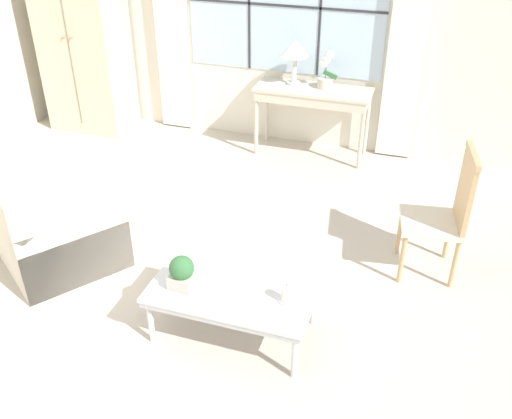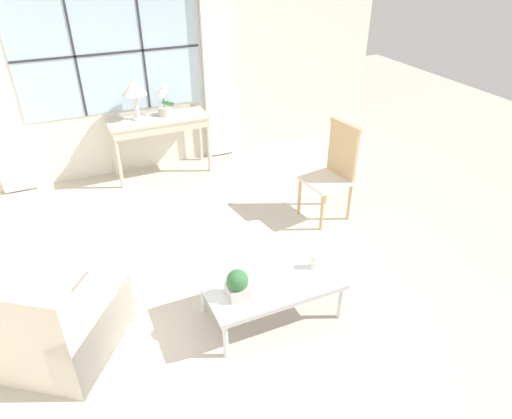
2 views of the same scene
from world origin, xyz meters
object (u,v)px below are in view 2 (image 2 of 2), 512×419
Objects in this scene: potted_orchid at (164,102)px; coffee_table at (272,281)px; armchair_upholstered at (42,320)px; potted_plant_small at (238,284)px; console_table at (159,125)px; side_chair_wooden at (334,167)px; pillar_candle at (315,261)px; table_lamp at (134,89)px.

potted_orchid is 2.99m from coffee_table.
potted_plant_small is at bearing -18.31° from armchair_upholstered.
console_table reaches higher than coffee_table.
side_chair_wooden is 2.01m from potted_plant_small.
armchair_upholstered is at bearing 161.69° from potted_plant_small.
potted_plant_small reaches higher than pillar_candle.
console_table is 0.28m from potted_orchid.
potted_plant_small is 1.63× the size of pillar_candle.
pillar_candle is (0.36, -0.02, 0.10)m from coffee_table.
side_chair_wooden reaches higher than pillar_candle.
table_lamp is at bearing 97.60° from coffee_table.
potted_orchid is 1.70× the size of potted_plant_small.
pillar_candle is at bearing -75.65° from table_lamp.
pillar_candle is at bearing 5.12° from potted_plant_small.
coffee_table is at bearing -138.18° from side_chair_wooden.
table_lamp is 1.20× the size of potted_orchid.
armchair_upholstered is at bearing -116.56° from table_lamp.
table_lamp is 0.45× the size of side_chair_wooden.
potted_plant_small is at bearing -165.24° from coffee_table.
armchair_upholstered is at bearing 167.74° from coffee_table.
potted_orchid is at bearing 91.08° from coffee_table.
potted_plant_small is (-1.60, -1.23, -0.07)m from side_chair_wooden.
table_lamp is at bearing 63.44° from armchair_upholstered.
coffee_table is at bearing -86.78° from console_table.
table_lamp is 0.43× the size of coffee_table.
armchair_upholstered is at bearing -121.13° from console_table.
table_lamp is 2.05× the size of potted_plant_small.
potted_orchid reaches higher than potted_plant_small.
potted_orchid is (0.11, 0.06, 0.25)m from console_table.
side_chair_wooden is at bearing 37.53° from potted_plant_small.
side_chair_wooden is 1.73m from coffee_table.
armchair_upholstered is at bearing -165.24° from side_chair_wooden.
console_table is at bearing 129.75° from side_chair_wooden.
potted_plant_small is (-0.16, -2.95, -0.16)m from console_table.
coffee_table is (0.06, -2.93, -0.56)m from potted_orchid.
side_chair_wooden is 7.43× the size of pillar_candle.
table_lamp is 2.99m from armchair_upholstered.
side_chair_wooden is at bearing -50.25° from console_table.
armchair_upholstered is at bearing -122.22° from potted_orchid.
table_lamp is 0.39m from potted_orchid.
side_chair_wooden is 4.55× the size of potted_plant_small.
table_lamp is 3.08m from potted_plant_small.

